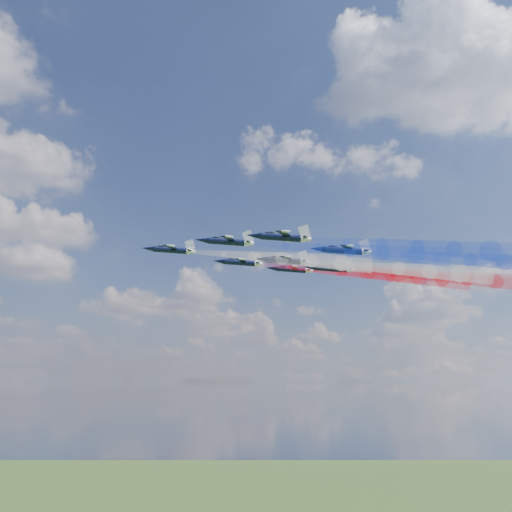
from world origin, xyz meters
TOP-DOWN VIEW (x-y plane):
  - jet_lead at (-27.33, 8.54)m, footprint 17.36×16.88m
  - trail_lead at (-5.69, -7.07)m, footprint 36.51×28.35m
  - jet_inner_left at (-21.50, -9.12)m, footprint 17.36×16.88m
  - trail_inner_left at (0.14, -24.74)m, footprint 36.51×28.35m
  - jet_inner_right at (-6.78, 11.18)m, footprint 17.36×16.88m
  - trail_inner_right at (14.87, -4.43)m, footprint 36.51×28.35m
  - jet_outer_left at (-17.50, -24.73)m, footprint 17.36×16.88m
  - trail_outer_left at (4.14, -40.34)m, footprint 36.51×28.35m
  - jet_center_third at (-4.72, -6.43)m, footprint 17.36×16.88m
  - trail_center_third at (16.93, -22.04)m, footprint 36.51×28.35m
  - jet_outer_right at (9.92, 11.85)m, footprint 17.36×16.88m
  - trail_outer_right at (31.57, -3.77)m, footprint 36.51×28.35m
  - jet_rear_left at (-0.53, -23.33)m, footprint 17.36×16.88m
  - trail_rear_left at (21.12, -38.95)m, footprint 36.51×28.35m
  - jet_rear_right at (11.80, -3.35)m, footprint 17.36×16.88m
  - trail_rear_right at (33.45, -18.96)m, footprint 36.51×28.35m

SIDE VIEW (x-z plane):
  - trail_rear_left at x=21.12m, z-range 150.26..158.72m
  - trail_center_third at x=16.93m, z-range 150.54..159.00m
  - trail_rear_right at x=33.45m, z-range 150.74..159.20m
  - trail_outer_left at x=4.14m, z-range 150.79..159.25m
  - trail_inner_left at x=0.14m, z-range 152.57..161.03m
  - jet_rear_left at x=-0.53m, z-range 154.22..159.58m
  - trail_outer_right at x=31.57m, z-range 152.78..161.24m
  - trail_inner_right at x=14.87m, z-range 152.91..161.37m
  - jet_center_third at x=-4.72m, z-range 154.50..159.86m
  - jet_rear_right at x=11.80m, z-range 154.70..160.06m
  - jet_outer_left at x=-17.50m, z-range 154.75..160.12m
  - trail_lead at x=-5.69m, z-range 153.41..161.87m
  - jet_inner_left at x=-21.50m, z-range 156.53..161.89m
  - jet_outer_right at x=9.92m, z-range 156.74..162.11m
  - jet_inner_right at x=-6.78m, z-range 156.87..162.23m
  - jet_lead at x=-27.33m, z-range 157.37..162.74m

